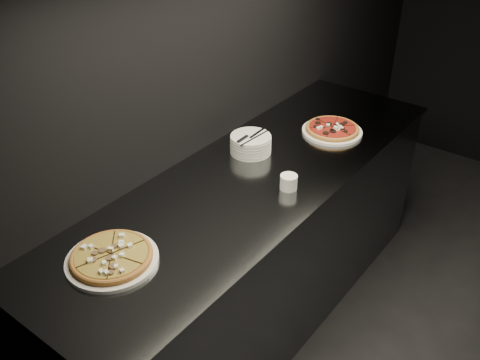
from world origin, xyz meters
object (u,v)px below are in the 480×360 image
Objects in this scene: cutlery at (250,137)px; ramekin at (289,182)px; pizza_tomato at (332,129)px; plate_stack at (251,144)px; pizza_mushroom at (112,257)px; counter at (255,249)px.

cutlery reaches higher than ramekin.
ramekin is (0.11, -0.61, 0.02)m from pizza_tomato.
pizza_mushroom is at bearing -85.06° from plate_stack.
cutlery is (-0.08, 0.98, 0.07)m from pizza_mushroom.
plate_stack is at bearing 94.94° from pizza_mushroom.
ramekin is at bearing 72.98° from pizza_mushroom.
plate_stack is 0.05m from cutlery.
pizza_mushroom is 1.70× the size of cutlery.
counter is 0.96m from pizza_mushroom.
pizza_mushroom is at bearing -94.57° from counter.
plate_stack is at bearing 133.88° from counter.
counter is at bearing 85.43° from pizza_mushroom.
ramekin is at bearing -27.39° from cutlery.
pizza_mushroom reaches higher than counter.
pizza_tomato is (0.14, 1.43, -0.00)m from pizza_mushroom.
pizza_tomato is 4.44× the size of ramekin.
counter is 0.59m from cutlery.
plate_stack reaches higher than counter.
pizza_tomato is (0.07, 0.60, 0.48)m from counter.
pizza_tomato is at bearing 62.76° from plate_stack.
counter is 30.98× the size of ramekin.
plate_stack is 0.38m from ramekin.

